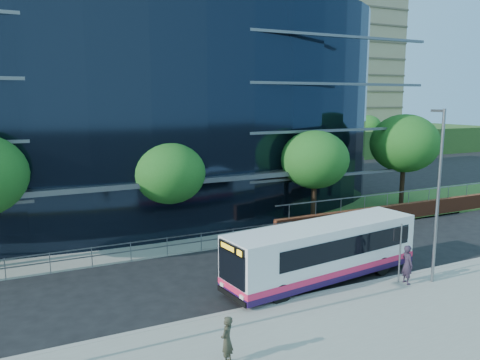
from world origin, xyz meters
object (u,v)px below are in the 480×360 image
street_sign (401,241)px  pedestrian (407,264)px  tree_dist_f (368,127)px  tree_far_b (169,173)px  pedestrian_b (227,340)px  tree_far_c (315,160)px  city_bus (325,251)px  streetlight_east (438,191)px  tree_far_d (405,143)px  tree_dist_e (289,128)px

street_sign → pedestrian: bearing=-45.8°
tree_dist_f → tree_far_b: bearing=-142.9°
tree_dist_f → pedestrian_b: tree_dist_f is taller
tree_far_c → pedestrian_b: tree_far_c is taller
tree_dist_f → city_bus: bearing=-132.6°
streetlight_east → city_bus: (-4.24, 2.60, -2.97)m
street_sign → tree_dist_f: (35.50, 43.59, 2.06)m
tree_far_d → tree_dist_e: bearing=75.1°
street_sign → city_bus: (-2.74, 2.01, -0.68)m
tree_far_c → tree_far_d: bearing=6.3°
tree_far_b → city_bus: (4.76, -9.08, -2.74)m
tree_dist_f → street_sign: bearing=-129.2°
street_sign → tree_dist_e: size_ratio=0.43×
streetlight_east → tree_dist_f: bearing=52.4°
tree_far_d → pedestrian: (-11.25, -11.84, -4.13)m
pedestrian → pedestrian_b: 10.50m
tree_far_b → city_bus: tree_far_b is taller
pedestrian_b → pedestrian: bearing=150.9°
tree_far_b → pedestrian: tree_far_b is taller
street_sign → tree_dist_e: 45.99m
tree_far_b → streetlight_east: size_ratio=0.76×
tree_far_d → tree_dist_e: size_ratio=1.14×
tree_far_b → tree_far_d: (19.00, 0.50, 0.98)m
tree_dist_f → pedestrian: bearing=-128.8°
pedestrian → city_bus: bearing=62.2°
tree_dist_e → pedestrian_b: bearing=-123.6°
tree_far_b → pedestrian: size_ratio=3.32×
tree_far_d → tree_dist_e: 31.06m
pedestrian → tree_far_d: bearing=-34.2°
pedestrian_b → tree_far_b: bearing=-142.9°
tree_far_c → pedestrian: tree_far_c is taller
tree_far_b → streetlight_east: (9.00, -11.67, 0.23)m
tree_far_b → streetlight_east: 14.74m
tree_dist_e → pedestrian_b: tree_dist_e is taller
streetlight_east → pedestrian_b: bearing=-169.4°
city_bus → pedestrian: 3.77m
pedestrian → tree_dist_f: bearing=-29.5°
city_bus → tree_far_c: bearing=51.4°
street_sign → tree_dist_f: 56.25m
tree_dist_e → tree_dist_f: tree_dist_e is taller
street_sign → tree_far_d: size_ratio=0.38×
tree_far_b → pedestrian: 14.09m
tree_dist_e → tree_far_b: bearing=-131.5°
street_sign → tree_dist_e: (19.50, 41.59, 2.39)m
tree_far_b → tree_dist_f: same height
tree_far_d → city_bus: 17.56m
tree_far_b → tree_far_c: bearing=-2.9°
pedestrian → pedestrian_b: pedestrian is taller
tree_far_c → city_bus: bearing=-121.4°
street_sign → tree_far_b: bearing=124.1°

